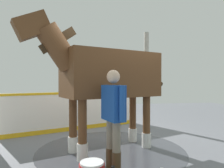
% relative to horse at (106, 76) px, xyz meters
% --- Properties ---
extents(ground_plane, '(16.00, 16.00, 0.02)m').
position_rel_horse_xyz_m(ground_plane, '(-0.44, 0.29, -1.56)').
color(ground_plane, slate).
extents(wet_patch, '(3.09, 3.09, 0.00)m').
position_rel_horse_xyz_m(wet_patch, '(-0.04, 0.11, -1.55)').
color(wet_patch, '#42444C').
rests_on(wet_patch, ground).
extents(barrier_wall, '(1.56, 3.88, 1.13)m').
position_rel_horse_xyz_m(barrier_wall, '(-1.94, -0.62, -1.03)').
color(barrier_wall, white).
rests_on(barrier_wall, ground).
extents(roof_post_far, '(0.16, 0.16, 3.05)m').
position_rel_horse_xyz_m(roof_post_far, '(-2.28, 1.63, -0.03)').
color(roof_post_far, '#B7B2A8').
rests_on(roof_post_far, ground).
extents(horse, '(1.59, 3.17, 2.67)m').
position_rel_horse_xyz_m(horse, '(0.00, 0.00, 0.00)').
color(horse, brown).
rests_on(horse, ground).
extents(handler, '(0.63, 0.36, 1.63)m').
position_rel_horse_xyz_m(handler, '(0.94, -0.01, -0.62)').
color(handler, '#47331E').
rests_on(handler, ground).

